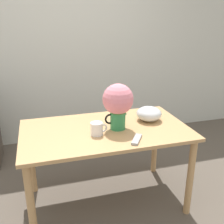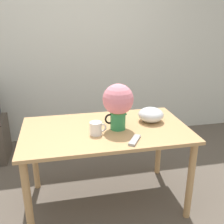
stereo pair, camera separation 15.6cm
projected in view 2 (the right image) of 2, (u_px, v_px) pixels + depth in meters
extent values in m
plane|color=brown|center=(96.00, 217.00, 2.39)|extent=(12.00, 12.00, 0.00)
cube|color=silver|center=(74.00, 49.00, 3.58)|extent=(8.00, 0.05, 2.60)
cube|color=tan|center=(106.00, 130.00, 2.34)|extent=(1.47, 0.85, 0.03)
cylinder|color=tan|center=(28.00, 203.00, 2.00)|extent=(0.06, 0.06, 0.75)
cylinder|color=tan|center=(190.00, 181.00, 2.27)|extent=(0.06, 0.06, 0.75)
cylinder|color=tan|center=(34.00, 156.00, 2.68)|extent=(0.06, 0.06, 0.75)
cylinder|color=tan|center=(159.00, 143.00, 2.94)|extent=(0.06, 0.06, 0.75)
cylinder|color=#2D844C|center=(118.00, 119.00, 2.29)|extent=(0.13, 0.13, 0.18)
cone|color=#2D844C|center=(124.00, 112.00, 2.28)|extent=(0.05, 0.05, 0.05)
torus|color=black|center=(110.00, 119.00, 2.28)|extent=(0.10, 0.02, 0.10)
sphere|color=#3D7033|center=(118.00, 104.00, 2.25)|extent=(0.20, 0.20, 0.20)
sphere|color=pink|center=(118.00, 99.00, 2.23)|extent=(0.27, 0.27, 0.27)
cylinder|color=white|center=(96.00, 128.00, 2.20)|extent=(0.10, 0.10, 0.11)
torus|color=white|center=(102.00, 128.00, 2.21)|extent=(0.08, 0.01, 0.08)
ellipsoid|color=silver|center=(151.00, 115.00, 2.46)|extent=(0.24, 0.24, 0.13)
cube|color=#999999|center=(135.00, 140.00, 2.09)|extent=(0.14, 0.18, 0.02)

